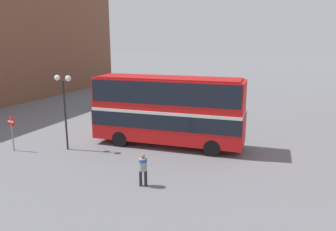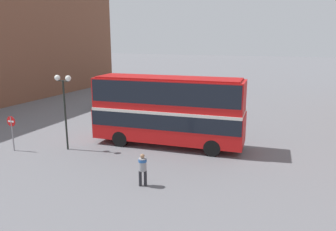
{
  "view_description": "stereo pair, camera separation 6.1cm",
  "coord_description": "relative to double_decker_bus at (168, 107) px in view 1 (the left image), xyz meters",
  "views": [
    {
      "loc": [
        8.11,
        -19.97,
        7.18
      ],
      "look_at": [
        0.22,
        -0.11,
        2.11
      ],
      "focal_mm": 35.0,
      "sensor_mm": 36.0,
      "label": 1
    },
    {
      "loc": [
        8.16,
        -19.95,
        7.18
      ],
      "look_at": [
        0.22,
        -0.11,
        2.11
      ],
      "focal_mm": 35.0,
      "sensor_mm": 36.0,
      "label": 2
    }
  ],
  "objects": [
    {
      "name": "street_lamp_twin_globe",
      "position": [
        -5.87,
        -3.2,
        1.07
      ],
      "size": [
        1.21,
        0.37,
        4.91
      ],
      "color": "black",
      "rests_on": "ground_plane"
    },
    {
      "name": "ground_plane",
      "position": [
        -0.22,
        0.11,
        -2.69
      ],
      "size": [
        240.0,
        240.0,
        0.0
      ],
      "primitive_type": "plane",
      "color": "slate"
    },
    {
      "name": "parked_car_kerb_near",
      "position": [
        -10.39,
        14.99,
        -1.93
      ],
      "size": [
        4.28,
        2.35,
        1.52
      ],
      "rotation": [
        0.0,
        0.0,
        3.0
      ],
      "color": "navy",
      "rests_on": "ground_plane"
    },
    {
      "name": "pedestrian_foreground",
      "position": [
        1.17,
        -6.3,
        -1.66
      ],
      "size": [
        0.57,
        0.57,
        1.67
      ],
      "rotation": [
        0.0,
        0.0,
        2.15
      ],
      "color": "#232328",
      "rests_on": "ground_plane"
    },
    {
      "name": "no_entry_sign",
      "position": [
        -8.96,
        -4.72,
        -1.11
      ],
      "size": [
        0.68,
        0.08,
        2.31
      ],
      "color": "gray",
      "rests_on": "ground_plane"
    },
    {
      "name": "parked_car_kerb_far",
      "position": [
        -9.83,
        9.66,
        -1.95
      ],
      "size": [
        4.34,
        2.33,
        1.43
      ],
      "rotation": [
        0.0,
        0.0,
        3.3
      ],
      "color": "slate",
      "rests_on": "ground_plane"
    },
    {
      "name": "double_decker_bus",
      "position": [
        0.0,
        0.0,
        0.0
      ],
      "size": [
        10.28,
        3.36,
        4.69
      ],
      "rotation": [
        0.0,
        0.0,
        0.07
      ],
      "color": "red",
      "rests_on": "ground_plane"
    }
  ]
}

